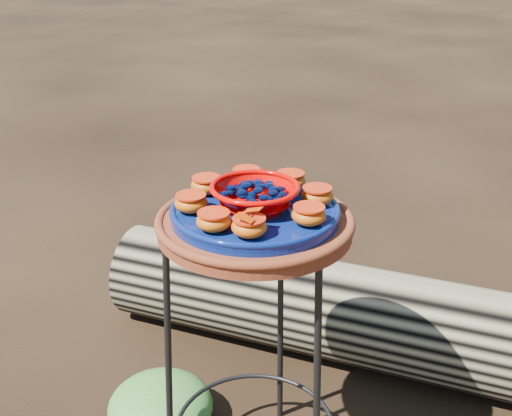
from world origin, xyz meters
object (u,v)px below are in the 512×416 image
(terracotta_saucer, at_px, (255,225))
(driftwood_log, at_px, (364,316))
(cobalt_plate, at_px, (255,213))
(red_bowl, at_px, (255,197))
(plant_stand, at_px, (255,362))

(terracotta_saucer, bearing_deg, driftwood_log, 73.16)
(cobalt_plate, bearing_deg, red_bowl, 0.00)
(terracotta_saucer, distance_m, driftwood_log, 0.82)
(plant_stand, xyz_separation_m, driftwood_log, (0.17, 0.57, -0.19))
(plant_stand, bearing_deg, red_bowl, 0.00)
(plant_stand, bearing_deg, cobalt_plate, 0.00)
(terracotta_saucer, distance_m, red_bowl, 0.07)
(red_bowl, bearing_deg, terracotta_saucer, 0.00)
(red_bowl, bearing_deg, driftwood_log, 73.16)
(terracotta_saucer, bearing_deg, plant_stand, 0.00)
(cobalt_plate, relative_size, red_bowl, 2.00)
(driftwood_log, bearing_deg, terracotta_saucer, -106.84)
(plant_stand, distance_m, driftwood_log, 0.63)
(plant_stand, height_order, terracotta_saucer, terracotta_saucer)
(cobalt_plate, height_order, red_bowl, red_bowl)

